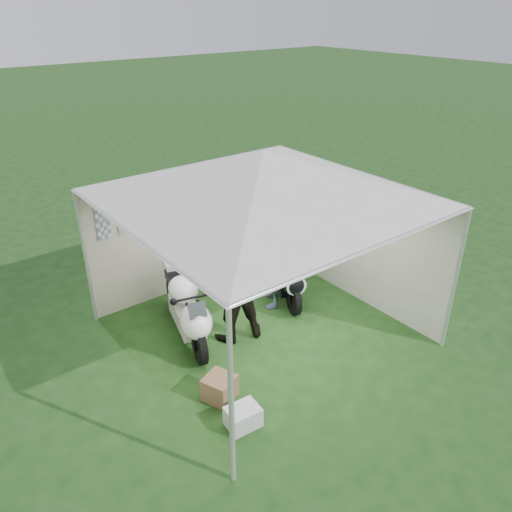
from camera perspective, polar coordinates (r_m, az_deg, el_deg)
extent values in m
plane|color=#1A3D14|center=(8.21, 0.72, -8.61)|extent=(80.00, 80.00, 0.00)
cylinder|color=silver|center=(5.32, -2.85, -16.31)|extent=(0.06, 0.06, 2.30)
cylinder|color=silver|center=(7.84, 21.79, -2.71)|extent=(0.06, 0.06, 2.30)
cylinder|color=silver|center=(8.36, -18.87, -0.30)|extent=(0.06, 0.06, 2.30)
cylinder|color=silver|center=(10.15, 2.61, 6.10)|extent=(0.06, 0.06, 2.30)
cube|color=beige|center=(9.08, -7.11, 3.26)|extent=(4.00, 0.02, 2.30)
cube|color=beige|center=(6.71, -12.81, -6.58)|extent=(0.02, 4.00, 2.30)
cube|color=beige|center=(8.85, 10.98, 2.29)|extent=(0.02, 4.00, 2.30)
pyramid|color=white|center=(7.00, 0.85, 9.26)|extent=(5.66, 5.66, 0.70)
cube|color=#99A5B7|center=(8.16, -17.28, 4.70)|extent=(0.22, 0.02, 0.28)
cube|color=#99A5B7|center=(8.27, -15.04, 5.32)|extent=(0.22, 0.02, 0.28)
cube|color=#99A5B7|center=(8.40, -12.87, 5.91)|extent=(0.22, 0.01, 0.28)
cube|color=#99A5B7|center=(8.54, -10.76, 6.48)|extent=(0.22, 0.01, 0.28)
cube|color=#99A5B7|center=(8.27, -16.99, 2.79)|extent=(0.22, 0.02, 0.28)
cube|color=#99A5B7|center=(8.38, -14.80, 3.42)|extent=(0.22, 0.01, 0.28)
cube|color=#99A5B7|center=(8.51, -12.66, 4.03)|extent=(0.22, 0.02, 0.28)
cube|color=#99A5B7|center=(8.65, -10.59, 4.62)|extent=(0.22, 0.01, 0.28)
cylinder|color=#D8590C|center=(8.86, -6.19, 8.26)|extent=(3.20, 0.02, 0.02)
cylinder|color=black|center=(7.48, -6.51, -9.95)|extent=(0.27, 0.63, 0.62)
cylinder|color=black|center=(8.65, -9.24, -4.47)|extent=(0.32, 0.64, 0.62)
cube|color=white|center=(7.96, -7.92, -6.72)|extent=(0.61, 1.05, 0.31)
ellipsoid|color=white|center=(7.36, -6.88, -7.43)|extent=(0.62, 0.73, 0.52)
ellipsoid|color=white|center=(7.83, -8.31, -3.79)|extent=(0.61, 0.74, 0.37)
cube|color=black|center=(8.21, -9.02, -2.77)|extent=(0.43, 0.67, 0.15)
cube|color=white|center=(8.47, -9.63, -1.19)|extent=(0.30, 0.36, 0.19)
cube|color=black|center=(8.21, -8.76, -4.17)|extent=(0.25, 0.58, 0.10)
cube|color=#3F474C|center=(7.11, -6.72, -6.17)|extent=(0.28, 0.21, 0.22)
cylinder|color=black|center=(8.52, 4.31, -4.89)|extent=(0.30, 0.57, 0.58)
cylinder|color=black|center=(9.62, 1.56, -0.81)|extent=(0.35, 0.59, 0.58)
cube|color=black|center=(8.98, 2.96, -2.45)|extent=(0.64, 0.97, 0.29)
ellipsoid|color=black|center=(8.44, 4.16, -2.79)|extent=(0.61, 0.69, 0.48)
ellipsoid|color=black|center=(8.88, 2.82, 0.00)|extent=(0.61, 0.71, 0.34)
cube|color=black|center=(9.23, 2.05, 0.73)|extent=(0.44, 0.63, 0.13)
cube|color=black|center=(9.47, 1.46, 1.97)|extent=(0.30, 0.35, 0.17)
cube|color=maroon|center=(9.22, 2.22, -0.43)|extent=(0.28, 0.53, 0.10)
cube|color=#3F474C|center=(8.22, 4.49, -1.67)|extent=(0.27, 0.21, 0.20)
cylinder|color=white|center=(8.27, 4.66, -3.50)|extent=(0.33, 0.14, 0.35)
cube|color=blue|center=(9.76, 1.38, -1.27)|extent=(0.46, 0.38, 0.30)
imported|color=black|center=(7.58, -2.91, -2.91)|extent=(1.12, 0.96, 2.01)
imported|color=slate|center=(8.44, 1.97, 0.39)|extent=(0.80, 0.87, 2.00)
cube|color=black|center=(9.66, 1.41, -0.80)|extent=(0.63, 0.55, 0.53)
cube|color=silver|center=(6.59, -1.51, -17.89)|extent=(0.44, 0.36, 0.28)
cube|color=brown|center=(6.94, -4.17, -14.79)|extent=(0.49, 0.49, 0.34)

